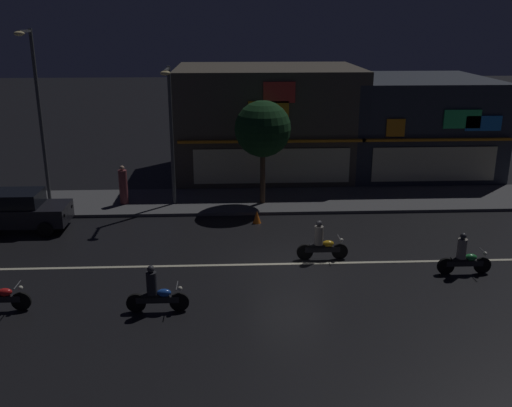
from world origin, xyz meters
TOP-DOWN VIEW (x-y plane):
  - ground_plane at (0.00, 0.00)m, footprint 140.00×140.00m
  - lane_divider_stripe at (0.00, 0.00)m, footprint 26.72×0.16m
  - sidewalk_far at (0.00, 7.42)m, footprint 28.13×3.93m
  - storefront_left_block at (8.44, 13.51)m, footprint 8.11×8.42m
  - storefront_center_block at (0.00, 13.07)m, footprint 10.01×7.54m
  - streetlamp_west at (-10.62, 6.81)m, footprint 0.44×1.64m
  - streetlamp_mid at (-4.79, 6.73)m, footprint 0.44×1.64m
  - pedestrian_on_sidewalk at (-7.16, 7.05)m, footprint 0.39×0.39m
  - street_tree at (-0.62, 6.87)m, footprint 2.59×2.59m
  - parked_car_near_kerb at (-11.18, 4.08)m, footprint 4.30×1.98m
  - motorcycle_lead at (5.91, -1.10)m, footprint 1.90×0.60m
  - motorcycle_following at (1.17, 0.38)m, footprint 1.90×0.60m
  - motorcycle_trailing_far at (-4.43, -3.33)m, footprint 1.90×0.60m
  - traffic_cone at (-1.00, 4.44)m, footprint 0.36×0.36m

SIDE VIEW (x-z plane):
  - ground_plane at x=0.00m, z-range 0.00..0.00m
  - lane_divider_stripe at x=0.00m, z-range 0.00..0.01m
  - sidewalk_far at x=0.00m, z-range 0.00..0.14m
  - traffic_cone at x=-1.00m, z-range 0.00..0.55m
  - motorcycle_lead at x=5.91m, z-range -0.13..1.39m
  - motorcycle_following at x=1.17m, z-range -0.13..1.39m
  - motorcycle_trailing_far at x=-4.43m, z-range -0.13..1.39m
  - parked_car_near_kerb at x=-11.18m, z-range 0.03..1.70m
  - pedestrian_on_sidewalk at x=-7.16m, z-range 0.07..1.92m
  - storefront_left_block at x=8.44m, z-range 0.00..5.33m
  - storefront_center_block at x=0.00m, z-range 0.00..5.98m
  - street_tree at x=-0.62m, z-range 1.25..6.10m
  - streetlamp_mid at x=-4.79m, z-range 0.76..7.12m
  - streetlamp_west at x=-10.62m, z-range 0.80..8.75m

